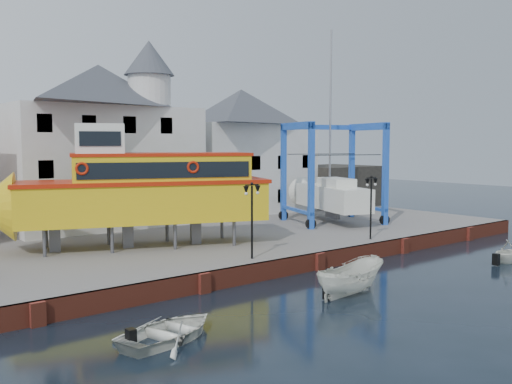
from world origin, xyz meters
TOP-DOWN VIEW (x-y plane):
  - ground at (0.00, 0.00)m, footprint 140.00×140.00m
  - hardstanding at (0.00, 11.00)m, footprint 44.00×22.00m
  - quay_wall at (-0.00, 0.10)m, footprint 44.00×0.47m
  - building_white_main at (-4.87, 18.39)m, footprint 14.00×8.30m
  - building_white_right at (9.00, 19.00)m, footprint 12.00×8.00m
  - shed_dark at (19.00, 17.00)m, footprint 8.00×7.00m
  - lamp_post_left at (-4.00, 1.20)m, footprint 1.12×0.32m
  - lamp_post_right at (6.00, 1.20)m, footprint 1.12×0.32m
  - tour_boat at (-7.72, 8.50)m, footprint 17.38×9.85m
  - travel_lift at (10.15, 9.10)m, footprint 8.47×10.32m
  - motorboat_a at (-2.65, -4.73)m, footprint 4.76×2.16m
  - motorboat_c at (10.55, -5.90)m, footprint 3.17×2.82m
  - motorboat_d at (-12.67, -4.74)m, footprint 5.10×4.24m

SIDE VIEW (x-z plane):
  - ground at x=0.00m, z-range 0.00..0.00m
  - motorboat_a at x=-2.65m, z-range -0.89..0.89m
  - motorboat_c at x=10.55m, z-range -0.77..0.77m
  - motorboat_d at x=-12.67m, z-range -0.46..0.46m
  - hardstanding at x=0.00m, z-range 0.00..1.00m
  - quay_wall at x=0.00m, z-range 0.00..1.00m
  - shed_dark at x=19.00m, z-range 1.00..5.00m
  - travel_lift at x=10.15m, z-range -4.06..11.10m
  - lamp_post_left at x=-4.00m, z-range 2.07..6.27m
  - lamp_post_right at x=6.00m, z-range 2.07..6.27m
  - tour_boat at x=-7.72m, z-range 0.79..8.22m
  - building_white_right at x=9.00m, z-range 1.00..12.20m
  - building_white_main at x=-4.87m, z-range 0.34..14.34m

